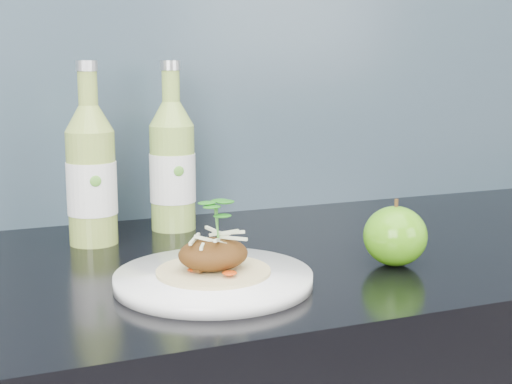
{
  "coord_description": "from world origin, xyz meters",
  "views": [
    {
      "loc": [
        -0.3,
        0.79,
        1.17
      ],
      "look_at": [
        0.04,
        1.64,
        1.0
      ],
      "focal_mm": 50.0,
      "sensor_mm": 36.0,
      "label": 1
    }
  ],
  "objects_px": {
    "dinner_plate": "(213,279)",
    "cider_bottle_right": "(172,166)",
    "green_apple": "(395,236)",
    "cider_bottle_left": "(91,176)"
  },
  "relations": [
    {
      "from": "dinner_plate",
      "to": "cider_bottle_right",
      "type": "bearing_deg",
      "value": 83.49
    },
    {
      "from": "green_apple",
      "to": "dinner_plate",
      "type": "bearing_deg",
      "value": 178.35
    },
    {
      "from": "cider_bottle_left",
      "to": "cider_bottle_right",
      "type": "height_order",
      "value": "same"
    },
    {
      "from": "dinner_plate",
      "to": "green_apple",
      "type": "height_order",
      "value": "green_apple"
    },
    {
      "from": "dinner_plate",
      "to": "cider_bottle_left",
      "type": "bearing_deg",
      "value": 111.16
    },
    {
      "from": "green_apple",
      "to": "cider_bottle_left",
      "type": "height_order",
      "value": "cider_bottle_left"
    },
    {
      "from": "cider_bottle_left",
      "to": "cider_bottle_right",
      "type": "bearing_deg",
      "value": 23.28
    },
    {
      "from": "cider_bottle_left",
      "to": "green_apple",
      "type": "bearing_deg",
      "value": -32.72
    },
    {
      "from": "dinner_plate",
      "to": "cider_bottle_right",
      "type": "distance_m",
      "value": 0.32
    },
    {
      "from": "cider_bottle_right",
      "to": "dinner_plate",
      "type": "bearing_deg",
      "value": -85.73
    }
  ]
}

